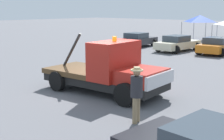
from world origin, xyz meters
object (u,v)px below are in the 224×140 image
(tow_truck, at_px, (110,72))
(parked_car_cream, at_px, (178,43))
(parked_car_charcoal, at_px, (137,40))
(parked_car_orange, at_px, (217,46))
(person_near_truck, at_px, (137,90))
(canopy_tent_blue, at_px, (200,19))

(tow_truck, distance_m, parked_car_cream, 14.72)
(parked_car_charcoal, bearing_deg, parked_car_orange, -89.15)
(tow_truck, bearing_deg, parked_car_orange, 92.26)
(person_near_truck, height_order, canopy_tent_blue, canopy_tent_blue)
(parked_car_charcoal, xyz_separation_m, parked_car_orange, (7.59, 0.56, -0.00))
(tow_truck, xyz_separation_m, canopy_tent_blue, (-8.03, 24.05, 1.48))
(parked_car_orange, height_order, canopy_tent_blue, canopy_tent_blue)
(parked_car_charcoal, bearing_deg, person_near_truck, -145.86)
(canopy_tent_blue, bearing_deg, parked_car_cream, -72.76)
(person_near_truck, bearing_deg, parked_car_charcoal, 113.42)
(parked_car_charcoal, distance_m, parked_car_cream, 4.39)
(canopy_tent_blue, bearing_deg, parked_car_charcoal, -96.97)
(tow_truck, xyz_separation_m, parked_car_orange, (-1.68, 14.51, -0.31))
(tow_truck, height_order, parked_car_cream, tow_truck)
(tow_truck, relative_size, parked_car_charcoal, 1.28)
(person_near_truck, relative_size, parked_car_cream, 0.39)
(parked_car_charcoal, relative_size, canopy_tent_blue, 1.46)
(parked_car_cream, bearing_deg, person_near_truck, -150.06)
(tow_truck, relative_size, person_near_truck, 3.15)
(tow_truck, height_order, canopy_tent_blue, canopy_tent_blue)
(parked_car_cream, bearing_deg, canopy_tent_blue, 20.87)
(parked_car_orange, bearing_deg, parked_car_charcoal, 90.48)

